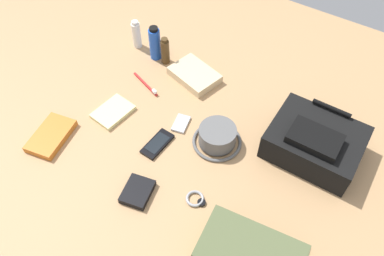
{
  "coord_description": "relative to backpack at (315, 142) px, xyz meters",
  "views": [
    {
      "loc": [
        0.48,
        -0.75,
        1.17
      ],
      "look_at": [
        0.0,
        0.0,
        0.04
      ],
      "focal_mm": 36.5,
      "sensor_mm": 36.0,
      "label": 1
    }
  ],
  "objects": [
    {
      "name": "toiletry_pouch",
      "position": [
        -0.0,
        -0.48,
        -0.02
      ],
      "size": [
        0.32,
        0.25,
        0.09
      ],
      "color": "#56603D",
      "rests_on": "ground_plane"
    },
    {
      "name": "cologne_bottle",
      "position": [
        -0.72,
        0.11,
        0.0
      ],
      "size": [
        0.04,
        0.04,
        0.13
      ],
      "color": "#473319",
      "rests_on": "ground_plane"
    },
    {
      "name": "media_player",
      "position": [
        -0.47,
        -0.15,
        -0.05
      ],
      "size": [
        0.07,
        0.09,
        0.01
      ],
      "color": "#B7B7BC",
      "rests_on": "ground_plane"
    },
    {
      "name": "wallet",
      "position": [
        -0.43,
        -0.48,
        -0.05
      ],
      "size": [
        0.11,
        0.13,
        0.02
      ],
      "primitive_type": "cube",
      "rotation": [
        0.0,
        0.0,
        0.22
      ],
      "color": "black",
      "rests_on": "ground_plane"
    },
    {
      "name": "notepad",
      "position": [
        -0.73,
        -0.25,
        -0.05
      ],
      "size": [
        0.13,
        0.16,
        0.02
      ],
      "primitive_type": "cube",
      "rotation": [
        0.0,
        0.0,
        -0.12
      ],
      "color": "beige",
      "rests_on": "ground_plane"
    },
    {
      "name": "paperback_novel",
      "position": [
        -0.84,
        -0.47,
        -0.05
      ],
      "size": [
        0.15,
        0.2,
        0.03
      ],
      "color": "orange",
      "rests_on": "ground_plane"
    },
    {
      "name": "wristwatch",
      "position": [
        -0.25,
        -0.39,
        -0.05
      ],
      "size": [
        0.07,
        0.06,
        0.01
      ],
      "color": "#99999E",
      "rests_on": "ground_plane"
    },
    {
      "name": "folded_towel",
      "position": [
        -0.56,
        0.09,
        -0.04
      ],
      "size": [
        0.23,
        0.19,
        0.04
      ],
      "primitive_type": "cube",
      "rotation": [
        0.0,
        0.0,
        -0.26
      ],
      "color": "beige",
      "rests_on": "ground_plane"
    },
    {
      "name": "ground_plane",
      "position": [
        -0.41,
        -0.17,
        -0.07
      ],
      "size": [
        2.64,
        2.02,
        0.02
      ],
      "primitive_type": "cube",
      "color": "tan",
      "rests_on": "ground"
    },
    {
      "name": "cell_phone",
      "position": [
        -0.49,
        -0.28,
        -0.05
      ],
      "size": [
        0.07,
        0.14,
        0.01
      ],
      "color": "black",
      "rests_on": "ground_plane"
    },
    {
      "name": "deodorant_spray",
      "position": [
        -0.78,
        0.11,
        0.02
      ],
      "size": [
        0.05,
        0.05,
        0.16
      ],
      "color": "blue",
      "rests_on": "ground_plane"
    },
    {
      "name": "toothbrush",
      "position": [
        -0.7,
        -0.06,
        -0.05
      ],
      "size": [
        0.16,
        0.06,
        0.02
      ],
      "color": "red",
      "rests_on": "ground_plane"
    },
    {
      "name": "bucket_hat",
      "position": [
        -0.31,
        -0.15,
        -0.03
      ],
      "size": [
        0.18,
        0.18,
        0.08
      ],
      "color": "#616161",
      "rests_on": "ground_plane"
    },
    {
      "name": "toothpaste_tube",
      "position": [
        -0.89,
        0.13,
        0.0
      ],
      "size": [
        0.04,
        0.04,
        0.13
      ],
      "color": "white",
      "rests_on": "ground_plane"
    },
    {
      "name": "backpack",
      "position": [
        0.0,
        0.0,
        0.0
      ],
      "size": [
        0.32,
        0.26,
        0.14
      ],
      "color": "black",
      "rests_on": "ground_plane"
    }
  ]
}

